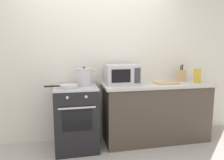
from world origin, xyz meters
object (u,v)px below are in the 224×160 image
microwave (122,74)px  pasta_box (197,76)px  stove (77,118)px  stock_pot (84,77)px  cutting_board (166,83)px  knife_block (181,75)px  frying_pan (68,86)px

microwave → pasta_box: 1.22m
stove → stock_pot: (0.13, 0.08, 0.59)m
cutting_board → knife_block: size_ratio=1.27×
stove → pasta_box: size_ratio=4.18×
frying_pan → knife_block: 1.85m
frying_pan → microwave: 0.83m
stock_pot → pasta_box: size_ratio=1.47×
stove → microwave: bearing=6.4°
frying_pan → cutting_board: (1.49, 0.09, -0.02)m
knife_block → pasta_box: size_ratio=1.29×
cutting_board → knife_block: 0.38m
stock_pot → cutting_board: size_ratio=0.90×
frying_pan → pasta_box: size_ratio=2.05×
pasta_box → stock_pot: bearing=176.6°
stock_pot → pasta_box: bearing=-3.4°
stock_pot → knife_block: bearing=2.3°
stove → pasta_box: (1.91, -0.03, 0.57)m
cutting_board → microwave: bearing=173.5°
frying_pan → microwave: (0.80, 0.17, 0.12)m
stove → frying_pan: size_ratio=2.04×
stock_pot → cutting_board: stock_pot is taller
microwave → cutting_board: 0.71m
stove → knife_block: (1.73, 0.14, 0.56)m
frying_pan → pasta_box: 2.02m
frying_pan → pasta_box: (2.01, 0.06, 0.08)m
microwave → pasta_box: (1.21, -0.11, -0.04)m
cutting_board → pasta_box: 0.53m
pasta_box → knife_block: bearing=136.4°
frying_pan → pasta_box: pasta_box is taller
microwave → knife_block: microwave is taller
frying_pan → knife_block: size_ratio=1.59×
stove → microwave: 0.93m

